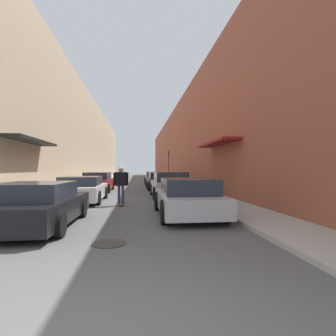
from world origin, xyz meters
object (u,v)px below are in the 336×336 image
parked_car_left_0 (36,205)px  manhole_cover (109,243)px  parked_car_left_1 (82,189)px  parked_car_left_2 (98,182)px  parked_car_right_1 (170,185)px  parked_car_right_2 (161,181)px  traffic_light (169,162)px  parked_car_right_0 (188,198)px  skateboarder (121,181)px  parked_car_right_3 (155,178)px

parked_car_left_0 → manhole_cover: parked_car_left_0 is taller
parked_car_left_1 → parked_car_left_2: (-0.09, 5.69, 0.05)m
parked_car_right_1 → manhole_cover: size_ratio=6.12×
parked_car_left_1 → parked_car_right_1: 4.62m
parked_car_right_2 → parked_car_left_2: bearing=-161.7°
parked_car_left_0 → traffic_light: traffic_light is taller
manhole_cover → traffic_light: (4.39, 26.11, 2.34)m
parked_car_right_0 → skateboarder: 3.63m
parked_car_right_0 → parked_car_left_0: bearing=-165.3°
parked_car_left_1 → parked_car_right_3: parked_car_right_3 is taller
parked_car_right_0 → parked_car_right_3: bearing=89.7°
parked_car_left_1 → parked_car_right_1: (4.35, 1.57, 0.08)m
skateboarder → parked_car_right_3: bearing=80.5°
parked_car_left_2 → parked_car_right_1: bearing=-42.8°
skateboarder → parked_car_right_1: bearing=50.6°
parked_car_left_0 → parked_car_right_3: bearing=76.5°
parked_car_left_0 → parked_car_left_1: (0.11, 5.32, 0.01)m
parked_car_right_3 → manhole_cover: bearing=-96.6°
parked_car_left_0 → parked_car_right_0: (4.31, 1.13, 0.02)m
parked_car_right_3 → traffic_light: traffic_light is taller
parked_car_right_3 → traffic_light: bearing=70.7°
parked_car_left_1 → traffic_light: (6.37, 18.97, 1.77)m
parked_car_left_1 → parked_car_right_2: 8.36m
parked_car_left_0 → traffic_light: bearing=75.1°
parked_car_right_2 → parked_car_right_1: bearing=-89.8°
parked_car_right_3 → traffic_light: size_ratio=1.16×
parked_car_left_2 → parked_car_left_0: bearing=-90.1°
parked_car_left_2 → parked_car_right_2: 4.66m
parked_car_right_1 → parked_car_right_2: bearing=90.2°
manhole_cover → traffic_light: size_ratio=0.19×
manhole_cover → parked_car_right_0: bearing=53.0°
parked_car_left_2 → parked_car_right_1: parked_car_right_1 is taller
parked_car_right_0 → parked_car_right_2: parked_car_right_2 is taller
skateboarder → parked_car_right_2: bearing=74.0°
parked_car_right_0 → traffic_light: 23.33m
parked_car_left_0 → manhole_cover: (2.09, -1.82, -0.57)m
parked_car_left_1 → skateboarder: 2.40m
parked_car_left_0 → traffic_light: (6.48, 24.29, 1.77)m
parked_car_right_1 → parked_car_right_2: size_ratio=0.93×
parked_car_right_1 → skateboarder: 3.91m
parked_car_left_0 → parked_car_right_1: (4.45, 6.89, 0.08)m
parked_car_left_2 → skateboarder: (1.96, -7.13, 0.38)m
parked_car_right_2 → parked_car_right_3: (-0.02, 5.93, -0.01)m
parked_car_right_1 → parked_car_right_2: parked_car_right_1 is taller
parked_car_left_1 → parked_car_left_2: size_ratio=0.87×
traffic_light → parked_car_left_0: bearing=-104.9°
manhole_cover → parked_car_right_1: bearing=74.8°
skateboarder → parked_car_right_0: bearing=-49.7°
skateboarder → parked_car_left_0: bearing=-117.0°
parked_car_right_2 → traffic_light: size_ratio=1.26×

